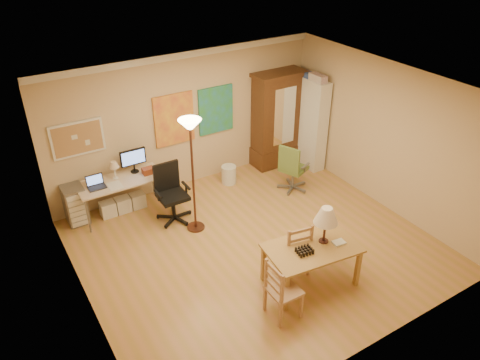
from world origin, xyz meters
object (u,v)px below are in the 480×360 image
dining_table (317,238)px  office_chair_black (173,205)px  computer_desk (123,192)px  armoire (277,125)px  bookshelf (311,124)px  office_chair_green (292,178)px

dining_table → office_chair_black: size_ratio=1.34×
dining_table → office_chair_black: 2.88m
computer_desk → armoire: 3.54m
armoire → office_chair_black: bearing=-164.6°
office_chair_black → armoire: 3.01m
computer_desk → dining_table: bearing=-61.5°
bookshelf → dining_table: bearing=-127.5°
office_chair_green → bookshelf: bookshelf is taller
dining_table → office_chair_green: 2.69m
dining_table → computer_desk: (-1.79, 3.30, -0.37)m
bookshelf → computer_desk: bearing=175.0°
armoire → bookshelf: bearing=-38.9°
office_chair_green → armoire: bearing=70.2°
computer_desk → armoire: size_ratio=0.74×
office_chair_black → computer_desk: bearing=133.8°
armoire → bookshelf: size_ratio=1.06×
computer_desk → bookshelf: 4.10m
computer_desk → office_chair_green: (3.11, -1.02, -0.15)m
office_chair_black → bookshelf: 3.47m
dining_table → armoire: armoire is taller
computer_desk → office_chair_black: bearing=-46.2°
office_chair_black → office_chair_green: (2.44, -0.32, -0.02)m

